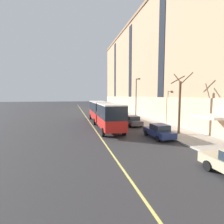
{
  "coord_description": "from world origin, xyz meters",
  "views": [
    {
      "loc": [
        -4.02,
        -19.96,
        4.66
      ],
      "look_at": [
        2.96,
        10.05,
        1.8
      ],
      "focal_mm": 28.0,
      "sensor_mm": 36.0,
      "label": 1
    }
  ],
  "objects_px": {
    "parked_car_darkgray_2": "(132,121)",
    "street_lamp": "(137,96)",
    "parked_car_navy_4": "(159,131)",
    "parked_car_black_3": "(110,112)",
    "city_bus": "(103,112)",
    "street_tree_mid_block": "(180,103)",
    "parked_car_navy_5": "(105,110)"
  },
  "relations": [
    {
      "from": "parked_car_darkgray_2",
      "to": "street_tree_mid_block",
      "type": "xyz_separation_m",
      "value": [
        3.31,
        -7.21,
        2.99
      ]
    },
    {
      "from": "parked_car_navy_4",
      "to": "parked_car_navy_5",
      "type": "distance_m",
      "value": 30.68
    },
    {
      "from": "street_lamp",
      "to": "parked_car_darkgray_2",
      "type": "bearing_deg",
      "value": -121.21
    },
    {
      "from": "parked_car_darkgray_2",
      "to": "street_tree_mid_block",
      "type": "distance_m",
      "value": 8.48
    },
    {
      "from": "parked_car_navy_4",
      "to": "street_tree_mid_block",
      "type": "relative_size",
      "value": 0.62
    },
    {
      "from": "city_bus",
      "to": "street_tree_mid_block",
      "type": "bearing_deg",
      "value": -48.85
    },
    {
      "from": "city_bus",
      "to": "parked_car_darkgray_2",
      "type": "distance_m",
      "value": 4.87
    },
    {
      "from": "parked_car_navy_4",
      "to": "parked_car_navy_5",
      "type": "relative_size",
      "value": 1.02
    },
    {
      "from": "parked_car_black_3",
      "to": "street_tree_mid_block",
      "type": "bearing_deg",
      "value": -81.85
    },
    {
      "from": "parked_car_darkgray_2",
      "to": "parked_car_navy_4",
      "type": "distance_m",
      "value": 8.3
    },
    {
      "from": "parked_car_navy_4",
      "to": "parked_car_black_3",
      "type": "bearing_deg",
      "value": 90.3
    },
    {
      "from": "parked_car_darkgray_2",
      "to": "city_bus",
      "type": "bearing_deg",
      "value": 159.81
    },
    {
      "from": "street_tree_mid_block",
      "to": "street_lamp",
      "type": "height_order",
      "value": "street_lamp"
    },
    {
      "from": "parked_car_navy_5",
      "to": "street_tree_mid_block",
      "type": "distance_m",
      "value": 29.94
    },
    {
      "from": "parked_car_black_3",
      "to": "street_lamp",
      "type": "bearing_deg",
      "value": -82.28
    },
    {
      "from": "parked_car_darkgray_2",
      "to": "parked_car_navy_4",
      "type": "relative_size",
      "value": 1.06
    },
    {
      "from": "parked_car_darkgray_2",
      "to": "street_tree_mid_block",
      "type": "relative_size",
      "value": 0.66
    },
    {
      "from": "parked_car_darkgray_2",
      "to": "parked_car_black_3",
      "type": "height_order",
      "value": "same"
    },
    {
      "from": "parked_car_darkgray_2",
      "to": "street_lamp",
      "type": "height_order",
      "value": "street_lamp"
    },
    {
      "from": "parked_car_darkgray_2",
      "to": "parked_car_navy_4",
      "type": "bearing_deg",
      "value": -89.25
    },
    {
      "from": "parked_car_black_3",
      "to": "city_bus",
      "type": "bearing_deg",
      "value": -106.88
    },
    {
      "from": "street_tree_mid_block",
      "to": "street_lamp",
      "type": "distance_m",
      "value": 10.28
    },
    {
      "from": "parked_car_navy_4",
      "to": "street_lamp",
      "type": "height_order",
      "value": "street_lamp"
    },
    {
      "from": "parked_car_navy_5",
      "to": "street_lamp",
      "type": "bearing_deg",
      "value": -84.34
    },
    {
      "from": "parked_car_black_3",
      "to": "parked_car_darkgray_2",
      "type": "bearing_deg",
      "value": -89.94
    },
    {
      "from": "city_bus",
      "to": "parked_car_darkgray_2",
      "type": "relative_size",
      "value": 3.91
    },
    {
      "from": "parked_car_navy_4",
      "to": "parked_car_darkgray_2",
      "type": "bearing_deg",
      "value": 90.75
    },
    {
      "from": "street_tree_mid_block",
      "to": "parked_car_navy_4",
      "type": "bearing_deg",
      "value": -161.22
    },
    {
      "from": "parked_car_darkgray_2",
      "to": "parked_car_black_3",
      "type": "relative_size",
      "value": 1.04
    },
    {
      "from": "street_tree_mid_block",
      "to": "street_lamp",
      "type": "bearing_deg",
      "value": 98.7
    },
    {
      "from": "city_bus",
      "to": "parked_car_black_3",
      "type": "xyz_separation_m",
      "value": [
        4.38,
        14.44,
        -1.33
      ]
    },
    {
      "from": "parked_car_darkgray_2",
      "to": "parked_car_navy_4",
      "type": "xyz_separation_m",
      "value": [
        0.11,
        -8.3,
        -0.0
      ]
    }
  ]
}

